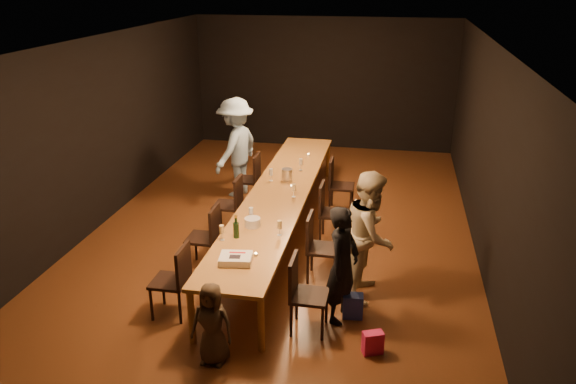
% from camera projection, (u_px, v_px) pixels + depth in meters
% --- Properties ---
extents(ground, '(10.00, 10.00, 0.00)m').
position_uv_depth(ground, '(280.00, 235.00, 8.95)').
color(ground, '#402710').
rests_on(ground, ground).
extents(room_shell, '(6.04, 10.04, 3.02)m').
position_uv_depth(room_shell, '(279.00, 107.00, 8.19)').
color(room_shell, black).
rests_on(room_shell, ground).
extents(table, '(0.90, 6.00, 0.75)m').
position_uv_depth(table, '(280.00, 195.00, 8.69)').
color(table, olive).
rests_on(table, ground).
extents(chair_right_0, '(0.42, 0.42, 0.93)m').
position_uv_depth(chair_right_0, '(309.00, 295.00, 6.44)').
color(chair_right_0, black).
rests_on(chair_right_0, ground).
extents(chair_right_1, '(0.42, 0.42, 0.93)m').
position_uv_depth(chair_right_1, '(323.00, 248.00, 7.53)').
color(chair_right_1, black).
rests_on(chair_right_1, ground).
extents(chair_right_2, '(0.42, 0.42, 0.93)m').
position_uv_depth(chair_right_2, '(334.00, 213.00, 8.63)').
color(chair_right_2, black).
rests_on(chair_right_2, ground).
extents(chair_right_3, '(0.42, 0.42, 0.93)m').
position_uv_depth(chair_right_3, '(342.00, 185.00, 9.73)').
color(chair_right_3, black).
rests_on(chair_right_3, ground).
extents(chair_left_0, '(0.42, 0.42, 0.93)m').
position_uv_depth(chair_left_0, '(170.00, 280.00, 6.74)').
color(chair_left_0, black).
rests_on(chair_left_0, ground).
extents(chair_left_1, '(0.42, 0.42, 0.93)m').
position_uv_depth(chair_left_1, '(203.00, 237.00, 7.84)').
color(chair_left_1, black).
rests_on(chair_left_1, ground).
extents(chair_left_2, '(0.42, 0.42, 0.93)m').
position_uv_depth(chair_left_2, '(227.00, 205.00, 8.93)').
color(chair_left_2, black).
rests_on(chair_left_2, ground).
extents(chair_left_3, '(0.42, 0.42, 0.93)m').
position_uv_depth(chair_left_3, '(247.00, 179.00, 10.03)').
color(chair_left_3, black).
rests_on(chair_left_3, ground).
extents(woman_birthday, '(0.50, 0.62, 1.46)m').
position_uv_depth(woman_birthday, '(343.00, 265.00, 6.56)').
color(woman_birthday, black).
rests_on(woman_birthday, ground).
extents(woman_tan, '(0.74, 0.90, 1.67)m').
position_uv_depth(woman_tan, '(370.00, 234.00, 7.07)').
color(woman_tan, beige).
rests_on(woman_tan, ground).
extents(man_blue, '(0.97, 1.32, 1.83)m').
position_uv_depth(man_blue, '(236.00, 147.00, 10.28)').
color(man_blue, '#99C4ED').
rests_on(man_blue, ground).
extents(child, '(0.47, 0.32, 0.94)m').
position_uv_depth(child, '(212.00, 324.00, 5.90)').
color(child, '#3D2F22').
rests_on(child, ground).
extents(gift_bag_red, '(0.25, 0.20, 0.26)m').
position_uv_depth(gift_bag_red, '(373.00, 343.00, 6.15)').
color(gift_bag_red, '#E1215F').
rests_on(gift_bag_red, ground).
extents(gift_bag_blue, '(0.26, 0.18, 0.30)m').
position_uv_depth(gift_bag_blue, '(353.00, 306.00, 6.79)').
color(gift_bag_blue, '#263FA5').
rests_on(gift_bag_blue, ground).
extents(birthday_cake, '(0.41, 0.35, 0.09)m').
position_uv_depth(birthday_cake, '(236.00, 259.00, 6.56)').
color(birthday_cake, white).
rests_on(birthday_cake, table).
extents(plate_stack, '(0.27, 0.27, 0.12)m').
position_uv_depth(plate_stack, '(252.00, 222.00, 7.48)').
color(plate_stack, silver).
rests_on(plate_stack, table).
extents(champagne_bottle, '(0.08, 0.08, 0.31)m').
position_uv_depth(champagne_bottle, '(236.00, 226.00, 7.13)').
color(champagne_bottle, black).
rests_on(champagne_bottle, table).
extents(ice_bucket, '(0.23, 0.23, 0.19)m').
position_uv_depth(ice_bucket, '(287.00, 175.00, 9.12)').
color(ice_bucket, silver).
rests_on(ice_bucket, table).
extents(wineglass_0, '(0.06, 0.06, 0.21)m').
position_uv_depth(wineglass_0, '(222.00, 233.00, 7.07)').
color(wineglass_0, beige).
rests_on(wineglass_0, table).
extents(wineglass_1, '(0.06, 0.06, 0.21)m').
position_uv_depth(wineglass_1, '(279.00, 228.00, 7.21)').
color(wineglass_1, beige).
rests_on(wineglass_1, table).
extents(wineglass_2, '(0.06, 0.06, 0.21)m').
position_uv_depth(wineglass_2, '(251.00, 215.00, 7.60)').
color(wineglass_2, silver).
rests_on(wineglass_2, table).
extents(wineglass_3, '(0.06, 0.06, 0.21)m').
position_uv_depth(wineglass_3, '(294.00, 190.00, 8.44)').
color(wineglass_3, beige).
rests_on(wineglass_3, table).
extents(wineglass_4, '(0.06, 0.06, 0.21)m').
position_uv_depth(wineglass_4, '(271.00, 175.00, 9.09)').
color(wineglass_4, silver).
rests_on(wineglass_4, table).
extents(wineglass_5, '(0.06, 0.06, 0.21)m').
position_uv_depth(wineglass_5, '(301.00, 165.00, 9.57)').
color(wineglass_5, silver).
rests_on(wineglass_5, table).
extents(tealight_near, '(0.05, 0.05, 0.03)m').
position_uv_depth(tealight_near, '(256.00, 254.00, 6.72)').
color(tealight_near, '#B2B7B2').
rests_on(tealight_near, table).
extents(tealight_mid, '(0.05, 0.05, 0.03)m').
position_uv_depth(tealight_mid, '(292.00, 187.00, 8.84)').
color(tealight_mid, '#B2B7B2').
rests_on(tealight_mid, table).
extents(tealight_far, '(0.05, 0.05, 0.03)m').
position_uv_depth(tealight_far, '(308.00, 155.00, 10.37)').
color(tealight_far, '#B2B7B2').
rests_on(tealight_far, table).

